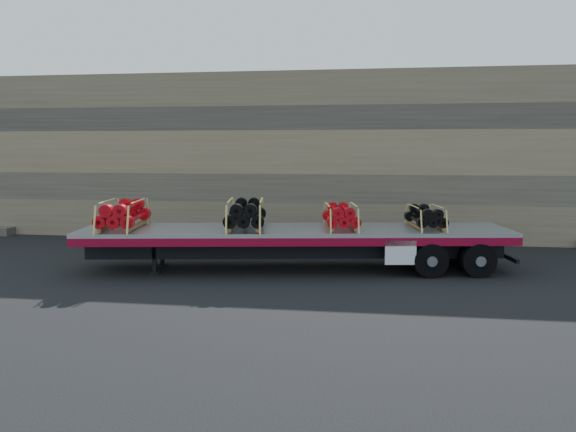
% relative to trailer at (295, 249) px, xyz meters
% --- Properties ---
extents(ground, '(120.00, 120.00, 0.00)m').
position_rel_trailer_xyz_m(ground, '(-1.05, 0.52, -0.67)').
color(ground, black).
rests_on(ground, ground).
extents(rock_wall, '(44.00, 3.00, 7.00)m').
position_rel_trailer_xyz_m(rock_wall, '(-1.05, 7.02, 2.83)').
color(rock_wall, '#7A6B54').
rests_on(rock_wall, ground).
extents(trailer, '(13.69, 4.70, 1.34)m').
position_rel_trailer_xyz_m(trailer, '(0.00, 0.00, 0.00)').
color(trailer, '#ABADB2').
rests_on(trailer, ground).
extents(bundle_front, '(1.55, 2.53, 0.84)m').
position_rel_trailer_xyz_m(bundle_front, '(-5.34, -0.86, 1.09)').
color(bundle_front, '#BD0A13').
rests_on(bundle_front, trailer).
extents(bundle_midfront, '(1.57, 2.57, 0.85)m').
position_rel_trailer_xyz_m(bundle_midfront, '(-1.54, -0.25, 1.10)').
color(bundle_midfront, black).
rests_on(bundle_midfront, trailer).
extents(bundle_midrear, '(1.33, 2.17, 0.72)m').
position_rel_trailer_xyz_m(bundle_midrear, '(1.43, 0.23, 1.03)').
color(bundle_midrear, '#BD0A13').
rests_on(bundle_midrear, trailer).
extents(bundle_rear, '(1.23, 2.00, 0.67)m').
position_rel_trailer_xyz_m(bundle_rear, '(4.09, 0.66, 1.01)').
color(bundle_rear, black).
rests_on(bundle_rear, trailer).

